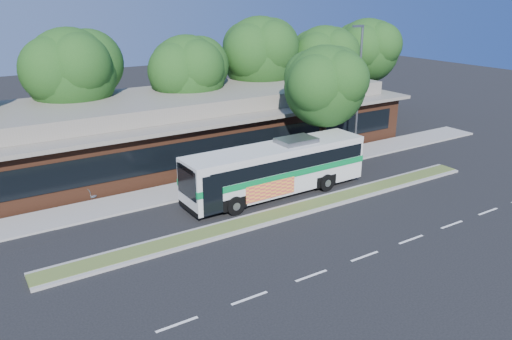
# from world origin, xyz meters

# --- Properties ---
(ground) EXTENTS (120.00, 120.00, 0.00)m
(ground) POSITION_xyz_m (0.00, 0.00, 0.00)
(ground) COLOR black
(ground) RESTS_ON ground
(median_strip) EXTENTS (26.00, 1.10, 0.15)m
(median_strip) POSITION_xyz_m (0.00, 0.60, 0.07)
(median_strip) COLOR #4A5D27
(median_strip) RESTS_ON ground
(sidewalk) EXTENTS (44.00, 2.60, 0.12)m
(sidewalk) POSITION_xyz_m (0.00, 6.40, 0.06)
(sidewalk) COLOR gray
(sidewalk) RESTS_ON ground
(plaza_building) EXTENTS (33.20, 11.20, 4.45)m
(plaza_building) POSITION_xyz_m (0.00, 12.99, 2.13)
(plaza_building) COLOR #552C1A
(plaza_building) RESTS_ON ground
(lamp_post) EXTENTS (0.93, 0.18, 9.07)m
(lamp_post) POSITION_xyz_m (9.56, 6.00, 4.90)
(lamp_post) COLOR slate
(lamp_post) RESTS_ON ground
(tree_bg_b) EXTENTS (6.69, 6.00, 9.00)m
(tree_bg_b) POSITION_xyz_m (-6.57, 16.14, 6.14)
(tree_bg_b) COLOR black
(tree_bg_b) RESTS_ON ground
(tree_bg_c) EXTENTS (6.24, 5.60, 8.26)m
(tree_bg_c) POSITION_xyz_m (1.40, 15.13, 5.59)
(tree_bg_c) COLOR black
(tree_bg_c) RESTS_ON ground
(tree_bg_d) EXTENTS (6.91, 6.20, 9.37)m
(tree_bg_d) POSITION_xyz_m (8.45, 16.15, 6.42)
(tree_bg_d) COLOR black
(tree_bg_d) RESTS_ON ground
(tree_bg_e) EXTENTS (6.47, 5.80, 8.50)m
(tree_bg_e) POSITION_xyz_m (14.42, 15.14, 5.74)
(tree_bg_e) COLOR black
(tree_bg_e) RESTS_ON ground
(tree_bg_f) EXTENTS (6.69, 6.00, 8.92)m
(tree_bg_f) POSITION_xyz_m (20.43, 16.14, 6.06)
(tree_bg_f) COLOR black
(tree_bg_f) RESTS_ON ground
(transit_bus) EXTENTS (11.28, 2.74, 3.16)m
(transit_bus) POSITION_xyz_m (0.88, 3.13, 1.76)
(transit_bus) COLOR silver
(transit_bus) RESTS_ON ground
(sedan) EXTENTS (5.78, 4.04, 1.55)m
(sedan) POSITION_xyz_m (-10.07, 9.75, 0.78)
(sedan) COLOR silver
(sedan) RESTS_ON ground
(sidewalk_tree) EXTENTS (5.77, 5.18, 8.05)m
(sidewalk_tree) POSITION_xyz_m (6.37, 5.42, 5.58)
(sidewalk_tree) COLOR black
(sidewalk_tree) RESTS_ON ground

